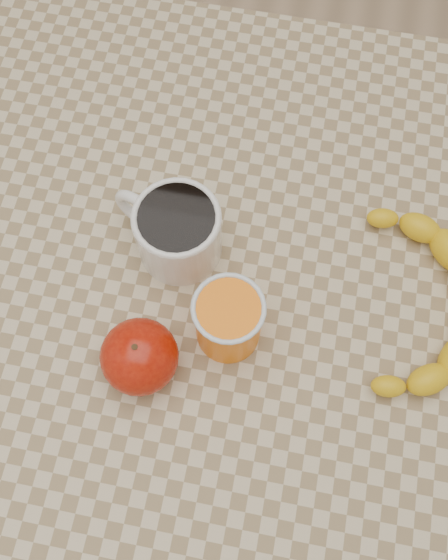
% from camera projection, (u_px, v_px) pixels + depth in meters
% --- Properties ---
extents(ground, '(3.00, 3.00, 0.00)m').
position_uv_depth(ground, '(224.00, 405.00, 1.39)').
color(ground, tan).
rests_on(ground, ground).
extents(table, '(0.80, 0.80, 0.75)m').
position_uv_depth(table, '(224.00, 311.00, 0.78)').
color(table, tan).
rests_on(table, ground).
extents(coffee_mug, '(0.14, 0.12, 0.08)m').
position_uv_depth(coffee_mug, '(176.00, 230.00, 0.67)').
color(coffee_mug, white).
rests_on(coffee_mug, table).
extents(orange_juice_glass, '(0.07, 0.07, 0.09)m').
position_uv_depth(orange_juice_glass, '(228.00, 320.00, 0.64)').
color(orange_juice_glass, orange).
rests_on(orange_juice_glass, table).
extents(apple, '(0.10, 0.10, 0.07)m').
position_uv_depth(apple, '(139.00, 357.00, 0.63)').
color(apple, '#890C04').
rests_on(apple, table).
extents(banana, '(0.20, 0.27, 0.04)m').
position_uv_depth(banana, '(423.00, 304.00, 0.67)').
color(banana, yellow).
rests_on(banana, table).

